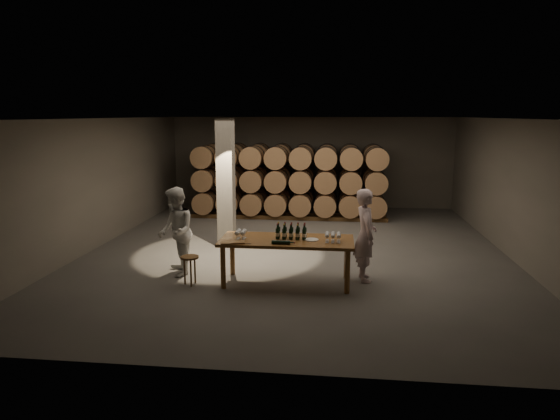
# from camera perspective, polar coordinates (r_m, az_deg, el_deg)

# --- Properties ---
(room) EXTENTS (12.00, 12.00, 12.00)m
(room) POSITION_cam_1_polar(r_m,az_deg,el_deg) (12.52, -6.20, 3.04)
(room) COLOR #565451
(room) RESTS_ON ground
(tasting_table) EXTENTS (2.60, 1.10, 0.90)m
(tasting_table) POSITION_cam_1_polar(r_m,az_deg,el_deg) (9.78, 0.77, -3.95)
(tasting_table) COLOR brown
(tasting_table) RESTS_ON ground
(barrel_stack_back) EXTENTS (6.26, 0.95, 2.31)m
(barrel_stack_back) POSITION_cam_1_polar(r_m,az_deg,el_deg) (17.30, 1.46, 3.92)
(barrel_stack_back) COLOR brown
(barrel_stack_back) RESTS_ON ground
(barrel_stack_front) EXTENTS (6.26, 0.95, 2.31)m
(barrel_stack_front) POSITION_cam_1_polar(r_m,az_deg,el_deg) (15.91, 1.01, 3.31)
(barrel_stack_front) COLOR brown
(barrel_stack_front) RESTS_ON ground
(bottle_cluster) EXTENTS (0.60, 0.23, 0.31)m
(bottle_cluster) POSITION_cam_1_polar(r_m,az_deg,el_deg) (9.77, 1.28, -2.66)
(bottle_cluster) COLOR black
(bottle_cluster) RESTS_ON tasting_table
(lying_bottles) EXTENTS (0.44, 0.07, 0.07)m
(lying_bottles) POSITION_cam_1_polar(r_m,az_deg,el_deg) (9.37, 0.17, -3.72)
(lying_bottles) COLOR black
(lying_bottles) RESTS_ON tasting_table
(glass_cluster_left) EXTENTS (0.20, 0.31, 0.19)m
(glass_cluster_left) POSITION_cam_1_polar(r_m,az_deg,el_deg) (9.76, -4.50, -2.57)
(glass_cluster_left) COLOR silver
(glass_cluster_left) RESTS_ON tasting_table
(glass_cluster_right) EXTENTS (0.30, 0.30, 0.17)m
(glass_cluster_right) POSITION_cam_1_polar(r_m,az_deg,el_deg) (9.60, 6.07, -2.87)
(glass_cluster_right) COLOR silver
(glass_cluster_right) RESTS_ON tasting_table
(plate) EXTENTS (0.27, 0.27, 0.02)m
(plate) POSITION_cam_1_polar(r_m,az_deg,el_deg) (9.71, 3.62, -3.39)
(plate) COLOR white
(plate) RESTS_ON tasting_table
(notebook_near) EXTENTS (0.30, 0.26, 0.03)m
(notebook_near) POSITION_cam_1_polar(r_m,az_deg,el_deg) (9.50, -4.87, -3.69)
(notebook_near) COLOR brown
(notebook_near) RESTS_ON tasting_table
(notebook_corner) EXTENTS (0.28, 0.33, 0.03)m
(notebook_corner) POSITION_cam_1_polar(r_m,az_deg,el_deg) (9.54, -6.03, -3.67)
(notebook_corner) COLOR brown
(notebook_corner) RESTS_ON tasting_table
(pen) EXTENTS (0.13, 0.04, 0.01)m
(pen) POSITION_cam_1_polar(r_m,az_deg,el_deg) (9.41, -3.74, -3.87)
(pen) COLOR black
(pen) RESTS_ON tasting_table
(stool) EXTENTS (0.35, 0.35, 0.58)m
(stool) POSITION_cam_1_polar(r_m,az_deg,el_deg) (9.93, -10.27, -5.81)
(stool) COLOR brown
(stool) RESTS_ON ground
(person_man) EXTENTS (0.55, 0.74, 1.87)m
(person_man) POSITION_cam_1_polar(r_m,az_deg,el_deg) (10.08, 9.73, -2.84)
(person_man) COLOR beige
(person_man) RESTS_ON ground
(person_woman) EXTENTS (1.00, 1.10, 1.84)m
(person_woman) POSITION_cam_1_polar(r_m,az_deg,el_deg) (10.52, -11.83, -2.43)
(person_woman) COLOR white
(person_woman) RESTS_ON ground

